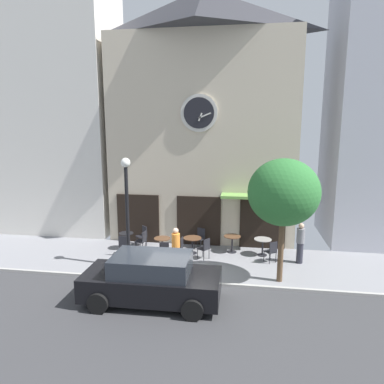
% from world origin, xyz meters
% --- Properties ---
extents(ground_plane, '(28.05, 10.36, 0.13)m').
position_xyz_m(ground_plane, '(0.00, -1.00, -0.02)').
color(ground_plane, gray).
extents(clock_building, '(8.71, 4.39, 11.58)m').
position_xyz_m(clock_building, '(0.15, 5.65, 5.97)').
color(clock_building, beige).
rests_on(clock_building, ground_plane).
extents(neighbor_building_left, '(5.79, 3.77, 12.63)m').
position_xyz_m(neighbor_building_left, '(-7.37, 6.05, 6.32)').
color(neighbor_building_left, silver).
rests_on(neighbor_building_left, ground_plane).
extents(street_lamp, '(0.36, 0.36, 4.32)m').
position_xyz_m(street_lamp, '(-2.22, 1.11, 2.19)').
color(street_lamp, black).
rests_on(street_lamp, ground_plane).
extents(street_tree, '(2.46, 2.22, 4.43)m').
position_xyz_m(street_tree, '(3.55, 0.69, 3.24)').
color(street_tree, brown).
rests_on(street_tree, ground_plane).
extents(cafe_table_center_right, '(0.64, 0.64, 0.76)m').
position_xyz_m(cafe_table_center_right, '(-2.99, 3.02, 0.51)').
color(cafe_table_center_right, black).
rests_on(cafe_table_center_right, ground_plane).
extents(cafe_table_center_left, '(0.71, 0.71, 0.77)m').
position_xyz_m(cafe_table_center_left, '(-1.21, 2.53, 0.54)').
color(cafe_table_center_left, black).
rests_on(cafe_table_center_left, ground_plane).
extents(cafe_table_near_curb, '(0.78, 0.78, 0.72)m').
position_xyz_m(cafe_table_near_curb, '(0.04, 2.93, 0.53)').
color(cafe_table_near_curb, black).
rests_on(cafe_table_near_curb, ground_plane).
extents(cafe_table_center, '(0.74, 0.74, 0.74)m').
position_xyz_m(cafe_table_center, '(1.74, 3.36, 0.54)').
color(cafe_table_center, black).
rests_on(cafe_table_center, ground_plane).
extents(cafe_table_near_door, '(0.74, 0.74, 0.74)m').
position_xyz_m(cafe_table_near_door, '(3.04, 3.16, 0.53)').
color(cafe_table_near_door, black).
rests_on(cafe_table_near_door, ground_plane).
extents(cafe_chair_outer, '(0.43, 0.43, 0.90)m').
position_xyz_m(cafe_chair_outer, '(-0.42, 2.32, 0.53)').
color(cafe_chair_outer, black).
rests_on(cafe_chair_outer, ground_plane).
extents(cafe_chair_by_entrance, '(0.46, 0.46, 0.90)m').
position_xyz_m(cafe_chair_by_entrance, '(-2.21, 2.89, 0.53)').
color(cafe_chair_by_entrance, black).
rests_on(cafe_chair_by_entrance, ground_plane).
extents(cafe_chair_curbside, '(0.55, 0.55, 0.90)m').
position_xyz_m(cafe_chair_curbside, '(0.65, 2.35, 0.53)').
color(cafe_chair_curbside, black).
rests_on(cafe_chair_curbside, ground_plane).
extents(cafe_chair_right_end, '(0.56, 0.56, 0.90)m').
position_xyz_m(cafe_chair_right_end, '(3.36, 2.40, 0.53)').
color(cafe_chair_right_end, black).
rests_on(cafe_chair_right_end, ground_plane).
extents(cafe_chair_facing_street, '(0.45, 0.45, 0.90)m').
position_xyz_m(cafe_chair_facing_street, '(-0.93, 1.74, 0.53)').
color(cafe_chair_facing_street, black).
rests_on(cafe_chair_facing_street, ground_plane).
extents(cafe_chair_facing_wall, '(0.52, 0.52, 0.90)m').
position_xyz_m(cafe_chair_facing_wall, '(0.28, 3.71, 0.53)').
color(cafe_chair_facing_wall, black).
rests_on(cafe_chair_facing_wall, ground_plane).
extents(cafe_chair_corner, '(0.57, 0.57, 0.90)m').
position_xyz_m(cafe_chair_corner, '(-2.40, 3.64, 0.53)').
color(cafe_chair_corner, black).
rests_on(cafe_chair_corner, ground_plane).
extents(cafe_chair_mid_row, '(0.40, 0.40, 0.90)m').
position_xyz_m(cafe_chair_mid_row, '(-2.83, 2.25, 0.53)').
color(cafe_chair_mid_row, black).
rests_on(cafe_chair_mid_row, ground_plane).
extents(pedestrian_orange, '(0.45, 0.45, 1.67)m').
position_xyz_m(pedestrian_orange, '(-0.34, 1.14, 0.86)').
color(pedestrian_orange, '#2D2D38').
rests_on(pedestrian_orange, ground_plane).
extents(pedestrian_grey, '(0.40, 0.40, 1.67)m').
position_xyz_m(pedestrian_grey, '(4.50, 2.55, 0.86)').
color(pedestrian_grey, '#2D2D38').
rests_on(pedestrian_grey, ground_plane).
extents(parked_car_black, '(4.32, 2.06, 1.55)m').
position_xyz_m(parked_car_black, '(-0.59, -1.47, 0.76)').
color(parked_car_black, black).
rests_on(parked_car_black, ground_plane).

